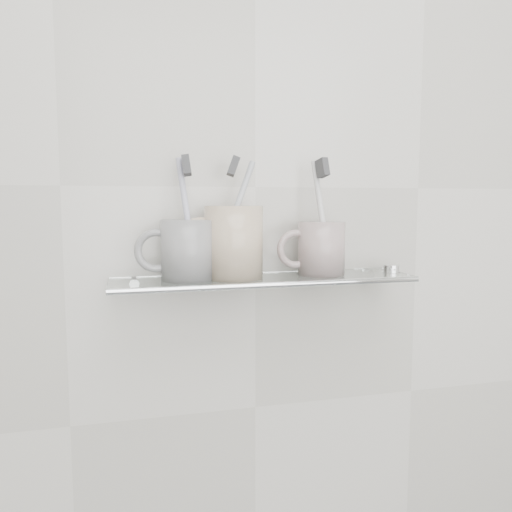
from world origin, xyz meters
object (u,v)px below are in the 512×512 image
object	(u,v)px
shelf_glass	(265,280)
mug_right	(321,248)
mug_left	(188,250)
mug_center	(234,242)

from	to	relation	value
shelf_glass	mug_right	world-z (taller)	mug_right
mug_left	mug_right	distance (m)	0.23
shelf_glass	mug_right	size ratio (longest dim) A/B	5.54
mug_center	mug_right	size ratio (longest dim) A/B	1.30
shelf_glass	mug_left	size ratio (longest dim) A/B	5.21
mug_left	mug_right	world-z (taller)	mug_left
shelf_glass	mug_center	bearing A→B (deg)	174.40
shelf_glass	mug_right	xyz separation A→B (m)	(0.10, 0.00, 0.05)
mug_left	mug_right	size ratio (longest dim) A/B	1.06
shelf_glass	mug_right	distance (m)	0.11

